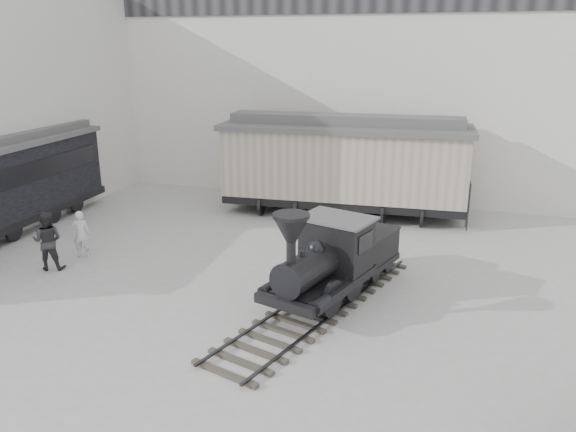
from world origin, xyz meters
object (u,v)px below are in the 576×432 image
(locomotive, at_px, (331,263))
(visitor_a, at_px, (81,234))
(visitor_b, at_px, (47,241))
(boxcar, at_px, (344,163))

(locomotive, distance_m, visitor_a, 8.67)
(locomotive, xyz_separation_m, visitor_b, (-8.95, -0.54, -0.13))
(visitor_a, xyz_separation_m, visitor_b, (-0.31, -1.21, 0.15))
(visitor_a, relative_size, visitor_b, 0.85)
(locomotive, bearing_deg, boxcar, 116.41)
(locomotive, height_order, visitor_a, locomotive)
(locomotive, height_order, boxcar, boxcar)
(boxcar, height_order, visitor_a, boxcar)
(locomotive, xyz_separation_m, visitor_a, (-8.64, 0.66, -0.27))
(visitor_b, bearing_deg, locomotive, 163.25)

